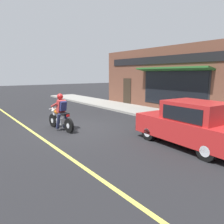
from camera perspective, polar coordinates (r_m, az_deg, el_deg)
name	(u,v)px	position (r m, az deg, el deg)	size (l,w,h in m)	color
ground_plane	(76,128)	(10.21, -9.50, -4.17)	(80.00, 80.00, 0.00)	black
sidewalk_curb	(125,108)	(15.64, 3.46, 1.15)	(2.60, 22.00, 0.14)	gray
lane_stripe	(18,122)	(12.39, -23.38, -2.33)	(0.12, 19.80, 0.01)	#D1C64C
storefront_building	(160,79)	(15.26, 12.36, 8.41)	(1.25, 11.07, 4.20)	brown
motorcycle_with_rider	(61,115)	(9.89, -13.27, -0.74)	(0.61, 2.02, 1.62)	black
car_hatchback	(190,124)	(7.94, 19.74, -3.03)	(1.84, 3.86, 1.57)	black
fire_hydrant	(173,106)	(13.38, 15.57, 1.46)	(0.36, 0.24, 0.88)	red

